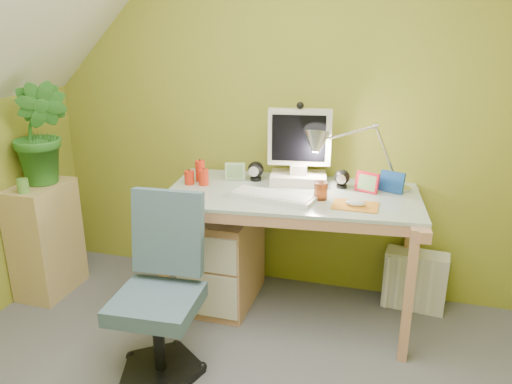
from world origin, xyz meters
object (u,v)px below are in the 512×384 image
(desk_lamp, at_px, (376,142))
(monitor, at_px, (300,139))
(desk, at_px, (291,253))
(task_chair, at_px, (156,303))
(side_ledge, at_px, (46,239))
(radiator, at_px, (415,280))
(potted_plant, at_px, (41,133))

(desk_lamp, bearing_deg, monitor, -179.29)
(desk, bearing_deg, monitor, 84.33)
(desk, distance_m, task_chair, 0.94)
(side_ledge, bearing_deg, desk, 7.63)
(desk, relative_size, radiator, 3.89)
(monitor, bearing_deg, desk, -99.03)
(desk_lamp, bearing_deg, potted_plant, -169.57)
(monitor, height_order, task_chair, monitor)
(desk, xyz_separation_m, desk_lamp, (0.45, 0.18, 0.69))
(potted_plant, bearing_deg, monitor, 12.44)
(task_chair, relative_size, radiator, 2.22)
(monitor, relative_size, desk_lamp, 0.96)
(desk_lamp, relative_size, radiator, 1.54)
(monitor, distance_m, desk_lamp, 0.45)
(side_ledge, height_order, potted_plant, potted_plant)
(desk, bearing_deg, task_chair, -128.42)
(side_ledge, distance_m, potted_plant, 0.71)
(desk_lamp, distance_m, potted_plant, 2.04)
(monitor, xyz_separation_m, side_ledge, (-1.61, -0.40, -0.69))
(potted_plant, relative_size, task_chair, 0.78)
(potted_plant, height_order, task_chair, potted_plant)
(side_ledge, relative_size, potted_plant, 1.14)
(desk, xyz_separation_m, side_ledge, (-1.61, -0.22, -0.02))
(desk, height_order, radiator, desk)
(monitor, bearing_deg, task_chair, -126.71)
(desk_lamp, xyz_separation_m, radiator, (0.30, 0.06, -0.89))
(monitor, xyz_separation_m, radiator, (0.75, 0.06, -0.88))
(side_ledge, xyz_separation_m, radiator, (2.36, 0.46, -0.19))
(side_ledge, height_order, task_chair, task_chair)
(side_ledge, height_order, radiator, side_ledge)
(monitor, xyz_separation_m, task_chair, (-0.51, -0.97, -0.65))
(desk, bearing_deg, radiator, 12.16)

